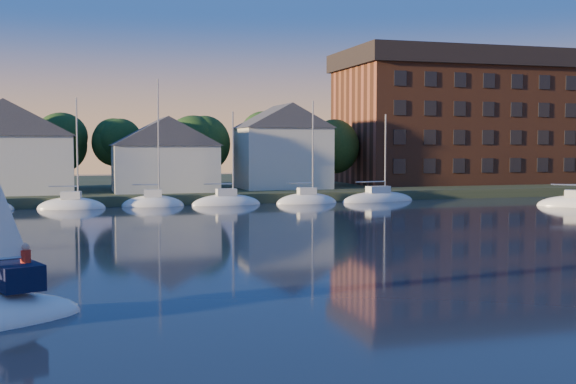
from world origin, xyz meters
name	(u,v)px	position (x,y,z in m)	size (l,w,h in m)	color
ground	(516,314)	(0.00, 0.00, 0.00)	(260.00, 260.00, 0.00)	black
shoreline_land	(194,189)	(0.00, 75.00, 0.00)	(160.00, 50.00, 2.00)	#353F25
wooden_dock	(228,203)	(0.00, 52.00, 0.00)	(120.00, 3.00, 1.00)	brown
clubhouse_west	(9,146)	(-22.00, 58.00, 5.93)	(13.65, 9.45, 9.64)	silver
clubhouse_centre	(164,153)	(-6.00, 57.00, 5.13)	(11.55, 8.40, 8.08)	silver
clubhouse_east	(283,145)	(8.00, 59.00, 6.00)	(10.50, 8.40, 9.80)	silver
condo_block	(456,117)	(34.00, 64.95, 9.79)	(31.00, 17.00, 17.40)	brown
tree_line	(225,136)	(2.00, 63.00, 7.18)	(93.40, 5.40, 8.90)	#372519
moored_fleet	(112,207)	(-12.00, 49.00, 0.10)	(63.50, 2.40, 12.05)	white
drifting_sailboat_right	(575,206)	(31.79, 37.40, 0.10)	(7.11, 6.65, 11.58)	white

